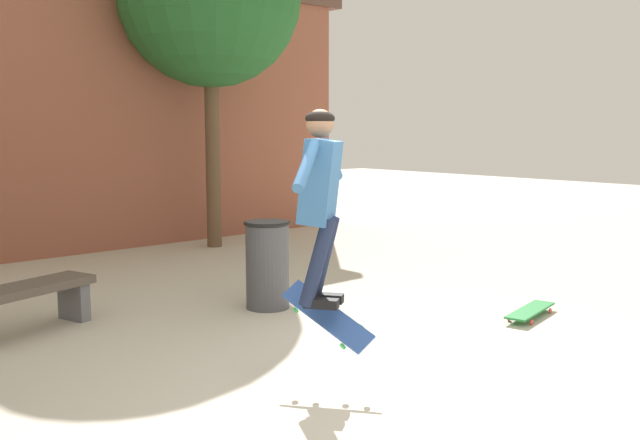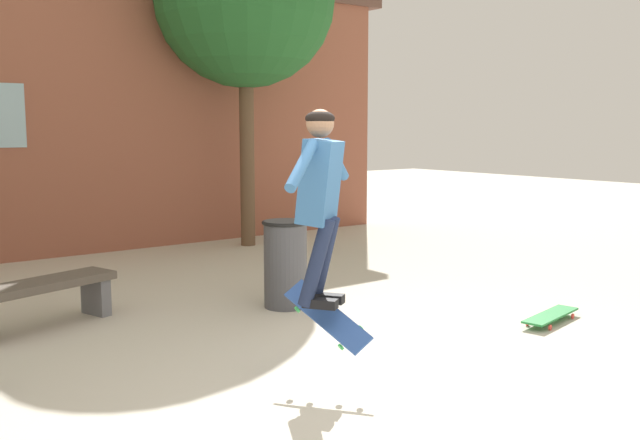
{
  "view_description": "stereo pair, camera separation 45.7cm",
  "coord_description": "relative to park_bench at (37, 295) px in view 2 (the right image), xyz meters",
  "views": [
    {
      "loc": [
        -3.76,
        -3.4,
        1.94
      ],
      "look_at": [
        -0.21,
        0.53,
        1.25
      ],
      "focal_mm": 40.0,
      "sensor_mm": 36.0,
      "label": 1
    },
    {
      "loc": [
        -3.41,
        -3.69,
        1.94
      ],
      "look_at": [
        -0.21,
        0.53,
        1.25
      ],
      "focal_mm": 40.0,
      "sensor_mm": 36.0,
      "label": 2
    }
  ],
  "objects": [
    {
      "name": "ground_plane",
      "position": [
        1.54,
        -3.29,
        -0.34
      ],
      "size": [
        40.0,
        40.0,
        0.0
      ],
      "primitive_type": "plane",
      "color": "beige"
    },
    {
      "name": "building_backdrop",
      "position": [
        1.56,
        3.92,
        1.98
      ],
      "size": [
        12.34,
        0.52,
        5.79
      ],
      "color": "#93513D",
      "rests_on": "ground_plane"
    },
    {
      "name": "park_bench",
      "position": [
        0.0,
        0.0,
        0.0
      ],
      "size": [
        1.62,
        0.84,
        0.47
      ],
      "rotation": [
        0.0,
        0.0,
        0.29
      ],
      "color": "brown",
      "rests_on": "ground_plane"
    },
    {
      "name": "trash_bin",
      "position": [
        2.38,
        -0.75,
        0.16
      ],
      "size": [
        0.5,
        0.5,
        0.94
      ],
      "color": "#47474C",
      "rests_on": "ground_plane"
    },
    {
      "name": "skater",
      "position": [
        1.33,
        -2.76,
        1.14
      ],
      "size": [
        1.1,
        0.78,
        1.48
      ],
      "rotation": [
        0.0,
        0.0,
        -0.98
      ],
      "color": "teal"
    },
    {
      "name": "skateboard_flipping",
      "position": [
        1.37,
        -2.79,
        0.17
      ],
      "size": [
        0.31,
        0.79,
        0.45
      ],
      "rotation": [
        0.0,
        0.0,
        -1.43
      ],
      "color": "#2D519E"
    },
    {
      "name": "skateboard_resting",
      "position": [
        4.14,
        -2.86,
        -0.27
      ],
      "size": [
        0.9,
        0.38,
        0.08
      ],
      "rotation": [
        0.0,
        0.0,
        3.34
      ],
      "color": "#237F38",
      "rests_on": "ground_plane"
    }
  ]
}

